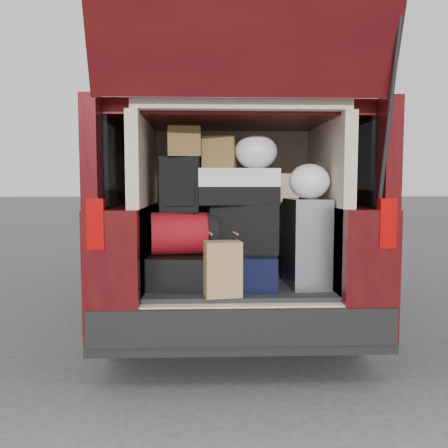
{
  "coord_description": "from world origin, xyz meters",
  "views": [
    {
      "loc": [
        -0.22,
        -3.11,
        1.26
      ],
      "look_at": [
        -0.09,
        0.2,
        0.97
      ],
      "focal_mm": 38.0,
      "sensor_mm": 36.0,
      "label": 1
    }
  ],
  "objects_px": {
    "navy_hardshell": "(245,269)",
    "red_duffel": "(184,234)",
    "twotone_duffel": "(237,187)",
    "kraft_bag": "(223,269)",
    "backpack": "(181,185)",
    "black_hardshell": "(181,269)",
    "black_soft_case": "(246,228)",
    "silver_roller": "(306,243)"
  },
  "relations": [
    {
      "from": "navy_hardshell",
      "to": "black_soft_case",
      "type": "height_order",
      "value": "black_soft_case"
    },
    {
      "from": "black_soft_case",
      "to": "twotone_duffel",
      "type": "bearing_deg",
      "value": -160.87
    },
    {
      "from": "black_hardshell",
      "to": "backpack",
      "type": "height_order",
      "value": "backpack"
    },
    {
      "from": "kraft_bag",
      "to": "black_hardshell",
      "type": "bearing_deg",
      "value": 119.46
    },
    {
      "from": "black_hardshell",
      "to": "red_duffel",
      "type": "bearing_deg",
      "value": -51.71
    },
    {
      "from": "silver_roller",
      "to": "kraft_bag",
      "type": "height_order",
      "value": "silver_roller"
    },
    {
      "from": "silver_roller",
      "to": "black_soft_case",
      "type": "xyz_separation_m",
      "value": [
        -0.41,
        0.08,
        0.09
      ]
    },
    {
      "from": "black_hardshell",
      "to": "silver_roller",
      "type": "xyz_separation_m",
      "value": [
        0.86,
        -0.07,
        0.19
      ]
    },
    {
      "from": "black_hardshell",
      "to": "kraft_bag",
      "type": "bearing_deg",
      "value": -44.96
    },
    {
      "from": "navy_hardshell",
      "to": "twotone_duffel",
      "type": "relative_size",
      "value": 0.95
    },
    {
      "from": "black_soft_case",
      "to": "navy_hardshell",
      "type": "bearing_deg",
      "value": -91.64
    },
    {
      "from": "silver_roller",
      "to": "red_duffel",
      "type": "bearing_deg",
      "value": 174.27
    },
    {
      "from": "kraft_bag",
      "to": "navy_hardshell",
      "type": "bearing_deg",
      "value": 53.1
    },
    {
      "from": "black_soft_case",
      "to": "twotone_duffel",
      "type": "xyz_separation_m",
      "value": [
        -0.06,
        -0.01,
        0.29
      ]
    },
    {
      "from": "navy_hardshell",
      "to": "red_duffel",
      "type": "height_order",
      "value": "red_duffel"
    },
    {
      "from": "kraft_bag",
      "to": "backpack",
      "type": "bearing_deg",
      "value": 119.03
    },
    {
      "from": "silver_roller",
      "to": "twotone_duffel",
      "type": "height_order",
      "value": "twotone_duffel"
    },
    {
      "from": "black_hardshell",
      "to": "silver_roller",
      "type": "relative_size",
      "value": 0.91
    },
    {
      "from": "kraft_bag",
      "to": "black_soft_case",
      "type": "xyz_separation_m",
      "value": [
        0.17,
        0.36,
        0.22
      ]
    },
    {
      "from": "kraft_bag",
      "to": "twotone_duffel",
      "type": "relative_size",
      "value": 0.63
    },
    {
      "from": "black_hardshell",
      "to": "kraft_bag",
      "type": "xyz_separation_m",
      "value": [
        0.28,
        -0.35,
        0.06
      ]
    },
    {
      "from": "navy_hardshell",
      "to": "silver_roller",
      "type": "bearing_deg",
      "value": 0.97
    },
    {
      "from": "red_duffel",
      "to": "black_soft_case",
      "type": "xyz_separation_m",
      "value": [
        0.43,
        0.04,
        0.03
      ]
    },
    {
      "from": "red_duffel",
      "to": "navy_hardshell",
      "type": "bearing_deg",
      "value": -8.42
    },
    {
      "from": "silver_roller",
      "to": "twotone_duffel",
      "type": "relative_size",
      "value": 1.1
    },
    {
      "from": "navy_hardshell",
      "to": "kraft_bag",
      "type": "xyz_separation_m",
      "value": [
        -0.16,
        -0.31,
        0.06
      ]
    },
    {
      "from": "navy_hardshell",
      "to": "twotone_duffel",
      "type": "bearing_deg",
      "value": 145.6
    },
    {
      "from": "red_duffel",
      "to": "twotone_duffel",
      "type": "distance_m",
      "value": 0.49
    },
    {
      "from": "red_duffel",
      "to": "twotone_duffel",
      "type": "relative_size",
      "value": 0.81
    },
    {
      "from": "black_hardshell",
      "to": "kraft_bag",
      "type": "distance_m",
      "value": 0.45
    },
    {
      "from": "navy_hardshell",
      "to": "backpack",
      "type": "xyz_separation_m",
      "value": [
        -0.44,
        0.05,
        0.58
      ]
    },
    {
      "from": "kraft_bag",
      "to": "silver_roller",
      "type": "bearing_deg",
      "value": 16.72
    },
    {
      "from": "red_duffel",
      "to": "twotone_duffel",
      "type": "xyz_separation_m",
      "value": [
        0.37,
        0.03,
        0.32
      ]
    },
    {
      "from": "backpack",
      "to": "red_duffel",
      "type": "bearing_deg",
      "value": -54.97
    },
    {
      "from": "silver_roller",
      "to": "red_duffel",
      "type": "xyz_separation_m",
      "value": [
        -0.84,
        0.04,
        0.06
      ]
    },
    {
      "from": "black_hardshell",
      "to": "navy_hardshell",
      "type": "bearing_deg",
      "value": 0.7
    },
    {
      "from": "navy_hardshell",
      "to": "black_soft_case",
      "type": "distance_m",
      "value": 0.29
    },
    {
      "from": "navy_hardshell",
      "to": "black_soft_case",
      "type": "xyz_separation_m",
      "value": [
        0.01,
        0.05,
        0.28
      ]
    },
    {
      "from": "black_hardshell",
      "to": "twotone_duffel",
      "type": "relative_size",
      "value": 1.0
    },
    {
      "from": "black_hardshell",
      "to": "twotone_duffel",
      "type": "xyz_separation_m",
      "value": [
        0.39,
        -0.01,
        0.57
      ]
    },
    {
      "from": "black_soft_case",
      "to": "backpack",
      "type": "height_order",
      "value": "backpack"
    },
    {
      "from": "black_soft_case",
      "to": "backpack",
      "type": "distance_m",
      "value": 0.54
    }
  ]
}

